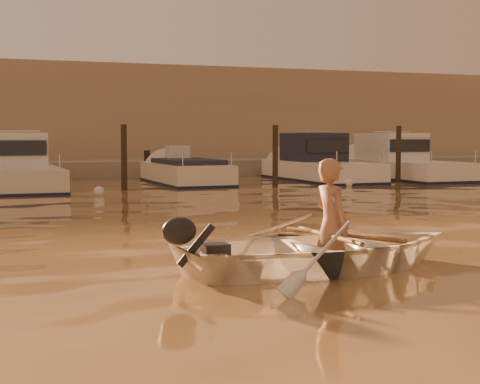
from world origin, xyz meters
name	(u,v)px	position (x,y,z in m)	size (l,w,h in m)	color
ground_plane	(358,264)	(0.00, 0.00, 0.00)	(160.00, 160.00, 0.00)	olive
dinghy	(324,248)	(-0.57, -0.14, 0.27)	(2.68, 3.75, 0.78)	white
person	(332,225)	(-0.47, -0.13, 0.54)	(0.61, 0.40, 1.69)	#A46D52
outboard_motor	(214,255)	(-2.06, -0.24, 0.28)	(0.90, 0.40, 0.70)	black
oar_port	(342,234)	(-0.32, -0.12, 0.42)	(0.06, 0.06, 2.10)	brown
oar_starboard	(328,235)	(-0.52, -0.13, 0.42)	(0.06, 0.06, 2.10)	brown
moored_boat_2	(15,168)	(-3.24, 16.00, 0.62)	(2.43, 8.10, 1.75)	silver
moored_boat_3	(186,177)	(2.39, 16.00, 0.22)	(2.01, 5.82, 0.95)	#F0E1C9
moored_boat_4	(321,164)	(7.58, 16.00, 0.62)	(2.21, 6.84, 1.75)	white
moored_boat_5	(400,162)	(11.01, 16.00, 0.62)	(2.27, 7.62, 1.75)	white
piling_2	(124,161)	(-0.20, 13.80, 0.90)	(0.18, 0.18, 2.20)	#2D2319
piling_3	(275,159)	(4.80, 13.80, 0.90)	(0.18, 0.18, 2.20)	#2D2319
piling_4	(398,157)	(9.50, 13.80, 0.90)	(0.18, 0.18, 2.20)	#2D2319
fender_c	(99,192)	(-1.25, 12.18, 0.10)	(0.30, 0.30, 0.30)	silver
fender_d	(229,184)	(3.23, 13.91, 0.10)	(0.30, 0.30, 0.30)	orange
fender_e	(348,183)	(7.09, 13.04, 0.10)	(0.30, 0.30, 0.30)	white
quay	(90,173)	(0.00, 21.50, 0.15)	(52.00, 4.00, 1.00)	gray
waterfront_building	(70,120)	(0.00, 27.00, 2.40)	(46.00, 7.00, 4.80)	#9E8466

